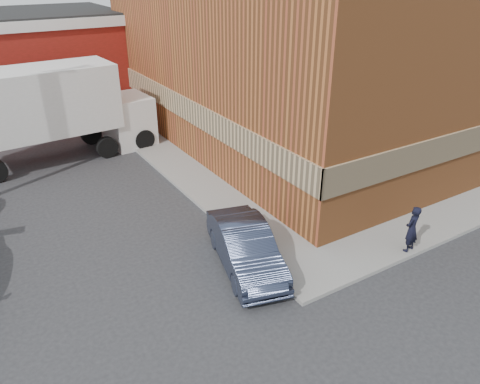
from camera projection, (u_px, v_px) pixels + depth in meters
ground at (277, 266)px, 13.76m from camera, size 90.00×90.00×0.00m
brick_building at (315, 38)px, 22.51m from camera, size 14.25×18.25×9.36m
sidewalk_south at (464, 212)px, 16.58m from camera, size 16.00×1.80×0.12m
sidewalk_west at (170, 160)px, 20.86m from camera, size 1.80×18.00×0.12m
man at (412, 229)px, 13.98m from camera, size 0.60×0.46×1.49m
sedan at (246, 247)px, 13.47m from camera, size 2.37×4.24×1.32m
box_truck at (58, 107)px, 20.26m from camera, size 8.45×3.01×4.10m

